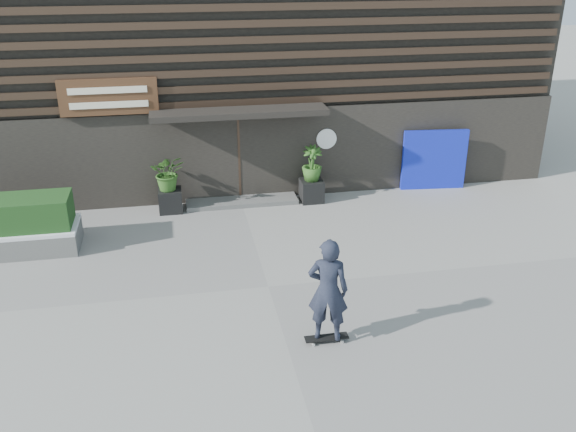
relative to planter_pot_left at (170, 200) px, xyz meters
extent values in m
plane|color=gray|center=(1.90, -4.40, -0.30)|extent=(80.00, 80.00, 0.00)
cube|color=#4F4F4D|center=(1.90, 0.20, -0.24)|extent=(3.00, 0.80, 0.12)
cube|color=black|center=(0.00, 0.00, 0.00)|extent=(0.60, 0.60, 0.60)
imported|color=#2D591E|center=(0.00, 0.00, 0.78)|extent=(0.86, 0.75, 0.96)
cube|color=black|center=(3.80, 0.00, 0.00)|extent=(0.60, 0.60, 0.60)
imported|color=#2D591E|center=(3.80, 0.00, 0.78)|extent=(0.54, 0.54, 0.96)
cube|color=#525250|center=(-3.86, -1.69, -0.05)|extent=(3.50, 1.20, 0.50)
cube|color=#0D19B0|center=(7.42, 0.30, 0.56)|extent=(1.84, 0.30, 1.72)
cube|color=black|center=(1.90, 5.60, 3.70)|extent=(18.00, 10.00, 8.00)
cube|color=black|center=(1.90, 0.54, 0.95)|extent=(18.00, 0.12, 2.50)
cube|color=#38281E|center=(1.90, 0.48, 2.40)|extent=(17.60, 0.08, 0.18)
cube|color=#38281E|center=(1.90, 0.48, 2.79)|extent=(17.60, 0.08, 0.18)
cube|color=#38281E|center=(1.90, 0.48, 3.18)|extent=(17.60, 0.08, 0.18)
cube|color=#38281E|center=(1.90, 0.48, 3.58)|extent=(17.60, 0.08, 0.18)
cube|color=#38281E|center=(1.90, 0.48, 3.97)|extent=(17.60, 0.08, 0.18)
cube|color=#38281E|center=(1.90, 0.48, 4.36)|extent=(17.60, 0.08, 0.18)
cube|color=#38281E|center=(1.90, 0.48, 4.75)|extent=(17.60, 0.08, 0.18)
cube|color=black|center=(1.90, 0.10, 2.25)|extent=(4.50, 1.00, 0.15)
cube|color=black|center=(1.90, 0.70, 0.85)|extent=(2.40, 0.30, 2.30)
cube|color=#38281E|center=(1.90, 0.52, 0.85)|extent=(0.06, 0.10, 2.30)
cube|color=#472B19|center=(-1.30, 0.40, 2.70)|extent=(2.40, 0.10, 0.90)
cube|color=beige|center=(-1.30, 0.33, 2.88)|extent=(1.90, 0.02, 0.16)
cube|color=beige|center=(-1.30, 0.33, 2.52)|extent=(1.90, 0.02, 0.16)
cylinder|color=white|center=(4.30, 0.46, 1.30)|extent=(0.56, 0.03, 0.56)
cube|color=black|center=(2.61, -6.50, -0.21)|extent=(0.78, 0.20, 0.02)
cylinder|color=#A8A9A4|center=(2.35, -6.60, -0.27)|extent=(0.06, 0.03, 0.06)
cylinder|color=#A3A39E|center=(2.35, -6.40, -0.27)|extent=(0.06, 0.03, 0.06)
cylinder|color=#ABABA6|center=(2.87, -6.60, -0.27)|extent=(0.06, 0.03, 0.06)
cylinder|color=#A0A09C|center=(2.87, -6.40, -0.27)|extent=(0.06, 0.03, 0.06)
imported|color=black|center=(2.61, -6.50, 0.75)|extent=(0.80, 0.65, 1.91)
camera|label=1|loc=(0.23, -15.41, 6.15)|focal=38.78mm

